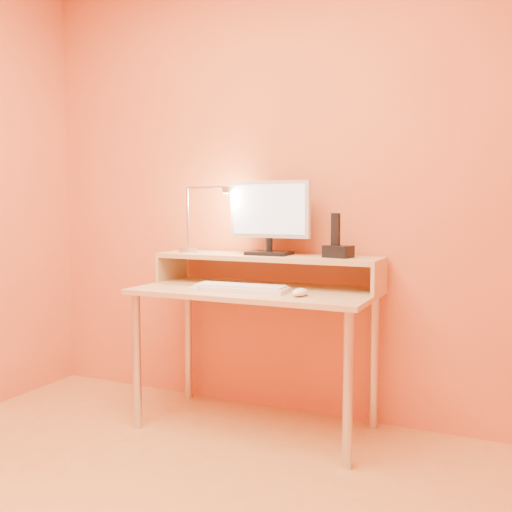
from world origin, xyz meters
The scene contains 25 objects.
wall_back centered at (0.00, 1.50, 1.25)m, with size 3.00×0.04×2.50m, color orange.
desk_leg_fl centered at (-0.55, 0.93, 0.35)m, with size 0.04×0.04×0.69m, color #BDBDBF.
desk_leg_fr centered at (0.55, 0.93, 0.35)m, with size 0.04×0.04×0.69m, color #BDBDBF.
desk_leg_bl centered at (-0.55, 1.43, 0.35)m, with size 0.04×0.04×0.69m, color #BDBDBF.
desk_leg_br centered at (0.55, 1.43, 0.35)m, with size 0.04×0.04×0.69m, color #BDBDBF.
desk_lower centered at (0.00, 1.18, 0.71)m, with size 1.20×0.60×0.03m, color tan.
shelf_riser_left centered at (-0.59, 1.33, 0.79)m, with size 0.02×0.30×0.14m, color tan.
shelf_riser_right centered at (0.59, 1.33, 0.79)m, with size 0.02×0.30×0.14m, color tan.
desk_shelf centered at (0.00, 1.33, 0.87)m, with size 1.20×0.30×0.03m, color tan.
monitor_foot centered at (0.01, 1.33, 0.89)m, with size 0.22×0.16×0.02m, color black.
monitor_neck centered at (0.01, 1.33, 0.93)m, with size 0.04×0.04×0.07m, color black.
monitor_panel centered at (0.01, 1.34, 1.12)m, with size 0.44×0.04×0.30m, color silver.
monitor_back centered at (0.01, 1.36, 1.12)m, with size 0.39×0.01×0.25m, color black.
monitor_screen centered at (0.01, 1.32, 1.12)m, with size 0.40×0.00×0.26m, color silver.
lamp_base centered at (-0.46, 1.30, 0.89)m, with size 0.10×0.10×0.03m, color #BDBDBF.
lamp_post centered at (-0.46, 1.30, 1.07)m, with size 0.01×0.01×0.33m, color #BDBDBF.
lamp_arm centered at (-0.34, 1.30, 1.24)m, with size 0.01×0.01×0.24m, color #BDBDBF.
lamp_head centered at (-0.22, 1.30, 1.22)m, with size 0.04×0.04×0.03m, color #BDBDBF.
lamp_bulb centered at (-0.22, 1.30, 1.20)m, with size 0.03×0.03×0.00m, color #FFEAC6.
phone_dock centered at (0.38, 1.33, 0.91)m, with size 0.13×0.10×0.06m, color black.
phone_handset centered at (0.37, 1.33, 1.02)m, with size 0.04×0.03×0.16m, color black.
phone_led centered at (0.43, 1.28, 0.91)m, with size 0.01×0.00×0.04m, color #1E6AFF.
keyboard centered at (-0.03, 1.08, 0.73)m, with size 0.47×0.15×0.02m, color white.
mouse centered at (0.29, 1.05, 0.74)m, with size 0.06×0.11×0.04m, color white.
remote_control centered at (-0.22, 1.06, 0.73)m, with size 0.05×0.18×0.02m, color white.
Camera 1 is at (1.18, -1.39, 1.13)m, focal length 39.88 mm.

